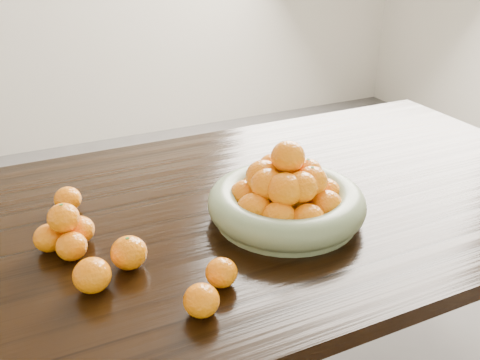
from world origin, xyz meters
name	(u,v)px	position (x,y,z in m)	size (l,w,h in m)	color
dining_table	(232,237)	(0.00, 0.00, 0.66)	(2.00, 1.00, 0.75)	black
fruit_bowl	(286,198)	(0.09, -0.11, 0.81)	(0.37, 0.37, 0.20)	gray
orange_pyramid	(66,233)	(-0.40, -0.02, 0.79)	(0.13, 0.13, 0.11)	orange
loose_orange_0	(129,253)	(-0.30, -0.14, 0.78)	(0.07, 0.07, 0.07)	orange
loose_orange_1	(201,300)	(-0.22, -0.34, 0.78)	(0.07, 0.07, 0.06)	orange
loose_orange_2	(221,273)	(-0.15, -0.28, 0.78)	(0.06, 0.06, 0.06)	orange
loose_orange_3	(68,199)	(-0.37, 0.16, 0.78)	(0.07, 0.07, 0.06)	orange
loose_orange_4	(92,275)	(-0.38, -0.19, 0.78)	(0.07, 0.07, 0.07)	orange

